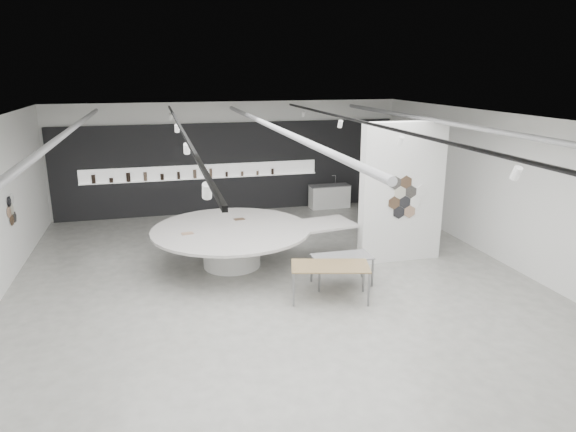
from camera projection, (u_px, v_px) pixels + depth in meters
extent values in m
cube|color=#9F9F96|center=(278.00, 288.00, 11.80)|extent=(12.00, 14.00, 0.01)
cube|color=silver|center=(277.00, 120.00, 10.75)|extent=(12.00, 14.00, 0.01)
cube|color=white|center=(231.00, 157.00, 17.79)|extent=(12.00, 0.01, 3.80)
cube|color=white|center=(454.00, 396.00, 4.75)|extent=(12.00, 0.01, 3.80)
cube|color=white|center=(513.00, 192.00, 12.73)|extent=(0.01, 14.00, 3.80)
cylinder|color=#939396|center=(67.00, 132.00, 10.25)|extent=(0.12, 12.00, 0.12)
cylinder|color=#939396|center=(272.00, 127.00, 11.27)|extent=(0.12, 12.00, 0.12)
cylinder|color=#939396|center=(443.00, 122.00, 12.29)|extent=(0.12, 12.00, 0.12)
cube|color=black|center=(181.00, 128.00, 10.30)|extent=(0.05, 13.00, 0.06)
cylinder|color=white|center=(207.00, 191.00, 5.69)|extent=(0.11, 0.18, 0.21)
cylinder|color=white|center=(187.00, 149.00, 8.76)|extent=(0.11, 0.18, 0.21)
cylinder|color=white|center=(177.00, 128.00, 11.84)|extent=(0.11, 0.18, 0.21)
cylinder|color=white|center=(171.00, 116.00, 14.91)|extent=(0.11, 0.18, 0.21)
cube|color=black|center=(366.00, 123.00, 11.27)|extent=(0.05, 13.00, 0.06)
cylinder|color=white|center=(516.00, 173.00, 6.66)|extent=(0.11, 0.18, 0.21)
cylinder|color=white|center=(400.00, 141.00, 9.73)|extent=(0.11, 0.18, 0.21)
cylinder|color=white|center=(340.00, 124.00, 12.81)|extent=(0.11, 0.18, 0.21)
cylinder|color=white|center=(303.00, 114.00, 15.88)|extent=(0.11, 0.18, 0.21)
cylinder|color=brown|center=(12.00, 220.00, 12.30)|extent=(0.03, 0.28, 0.28)
cylinder|color=black|center=(15.00, 217.00, 12.55)|extent=(0.03, 0.28, 0.28)
cylinder|color=#BDB8A3|center=(12.00, 209.00, 12.36)|extent=(0.03, 0.28, 0.28)
cylinder|color=#A27D63|center=(9.00, 212.00, 12.12)|extent=(0.03, 0.28, 0.28)
cylinder|color=black|center=(9.00, 201.00, 12.18)|extent=(0.03, 0.28, 0.28)
cylinder|color=white|center=(12.00, 199.00, 12.42)|extent=(0.03, 0.28, 0.28)
cube|color=black|center=(231.00, 168.00, 17.83)|extent=(11.80, 0.10, 3.10)
cube|color=white|center=(203.00, 171.00, 17.54)|extent=(8.00, 0.06, 0.46)
cube|color=white|center=(203.00, 178.00, 17.55)|extent=(8.00, 0.18, 0.02)
cylinder|color=black|center=(93.00, 179.00, 16.65)|extent=(0.13, 0.13, 0.29)
cylinder|color=black|center=(111.00, 180.00, 16.80)|extent=(0.13, 0.13, 0.15)
cylinder|color=black|center=(128.00, 177.00, 16.91)|extent=(0.14, 0.14, 0.30)
cylinder|color=brown|center=(145.00, 176.00, 17.04)|extent=(0.12, 0.12, 0.29)
cylinder|color=black|center=(162.00, 177.00, 17.19)|extent=(0.12, 0.12, 0.21)
cylinder|color=black|center=(179.00, 175.00, 17.31)|extent=(0.10, 0.10, 0.25)
cylinder|color=brown|center=(195.00, 174.00, 17.44)|extent=(0.12, 0.12, 0.30)
cylinder|color=brown|center=(211.00, 173.00, 17.57)|extent=(0.10, 0.10, 0.31)
cylinder|color=black|center=(227.00, 174.00, 17.72)|extent=(0.09, 0.09, 0.17)
cylinder|color=brown|center=(242.00, 174.00, 17.85)|extent=(0.10, 0.10, 0.16)
cylinder|color=brown|center=(257.00, 173.00, 17.98)|extent=(0.09, 0.09, 0.15)
cylinder|color=black|center=(273.00, 171.00, 18.11)|extent=(0.09, 0.09, 0.21)
cube|color=white|center=(402.00, 193.00, 13.08)|extent=(2.20, 0.35, 3.60)
cylinder|color=black|center=(405.00, 202.00, 12.96)|extent=(0.34, 0.03, 0.34)
cylinder|color=white|center=(415.00, 201.00, 13.03)|extent=(0.34, 0.03, 0.34)
cylinder|color=brown|center=(394.00, 203.00, 12.89)|extent=(0.34, 0.03, 0.34)
cylinder|color=black|center=(411.00, 192.00, 12.93)|extent=(0.34, 0.03, 0.34)
cylinder|color=#BDB8A3|center=(400.00, 193.00, 12.85)|extent=(0.34, 0.03, 0.34)
cylinder|color=#A27D63|center=(409.00, 212.00, 13.07)|extent=(0.34, 0.03, 0.34)
cylinder|color=black|center=(399.00, 212.00, 12.99)|extent=(0.34, 0.03, 0.34)
cylinder|color=white|center=(421.00, 191.00, 13.00)|extent=(0.34, 0.03, 0.34)
cylinder|color=brown|center=(406.00, 182.00, 12.82)|extent=(0.34, 0.03, 0.34)
cylinder|color=black|center=(395.00, 183.00, 12.75)|extent=(0.34, 0.03, 0.34)
cylinder|color=white|center=(232.00, 248.00, 12.98)|extent=(1.66, 1.66, 0.94)
cylinder|color=beige|center=(231.00, 229.00, 12.84)|extent=(4.59, 4.59, 0.07)
cube|color=beige|center=(319.00, 225.00, 13.23)|extent=(1.93, 1.39, 0.06)
cube|color=#A27D63|center=(187.00, 233.00, 12.40)|extent=(0.31, 0.24, 0.01)
cube|color=brown|center=(239.00, 219.00, 13.59)|extent=(0.31, 0.24, 0.01)
cube|color=olive|center=(330.00, 266.00, 11.01)|extent=(1.82, 1.22, 0.03)
cube|color=slate|center=(294.00, 290.00, 10.75)|extent=(0.05, 0.05, 0.75)
cube|color=slate|center=(293.00, 276.00, 11.47)|extent=(0.05, 0.05, 0.75)
cube|color=slate|center=(369.00, 290.00, 10.75)|extent=(0.05, 0.05, 0.75)
cube|color=slate|center=(364.00, 276.00, 11.47)|extent=(0.05, 0.05, 0.75)
cube|color=gray|center=(342.00, 257.00, 11.79)|extent=(1.36, 0.68, 0.03)
cube|color=slate|center=(319.00, 278.00, 11.46)|extent=(0.04, 0.04, 0.67)
cube|color=slate|center=(312.00, 269.00, 12.02)|extent=(0.04, 0.04, 0.67)
cube|color=slate|center=(372.00, 273.00, 11.76)|extent=(0.04, 0.04, 0.67)
cube|color=slate|center=(362.00, 264.00, 12.32)|extent=(0.04, 0.04, 0.67)
cube|color=white|center=(329.00, 197.00, 18.58)|extent=(1.44, 0.56, 0.80)
cube|color=gray|center=(330.00, 185.00, 18.47)|extent=(1.47, 0.60, 0.03)
cylinder|color=silver|center=(335.00, 180.00, 18.61)|extent=(0.02, 0.02, 0.32)
cylinder|color=silver|center=(334.00, 176.00, 18.55)|extent=(0.14, 0.02, 0.02)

